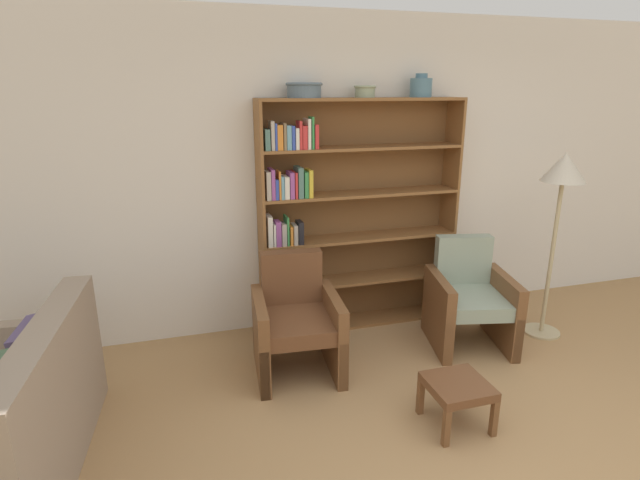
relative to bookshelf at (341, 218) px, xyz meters
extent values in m
cube|color=silver|center=(0.36, 0.17, 0.35)|extent=(12.00, 0.06, 2.75)
cube|color=brown|center=(-0.72, -0.02, 0.00)|extent=(0.02, 0.30, 2.05)
cube|color=brown|center=(1.06, -0.02, 0.00)|extent=(0.02, 0.30, 2.05)
cube|color=brown|center=(0.17, -0.02, 1.01)|extent=(1.75, 0.30, 0.03)
cube|color=brown|center=(0.17, -0.02, -1.01)|extent=(1.75, 0.30, 0.03)
cube|color=brown|center=(0.17, 0.13, 0.00)|extent=(1.75, 0.01, 2.05)
cube|color=black|center=(-0.66, -0.07, -0.87)|extent=(0.04, 0.16, 0.26)
cube|color=gold|center=(-0.63, -0.08, -0.91)|extent=(0.02, 0.15, 0.17)
cube|color=#669EB2|center=(-0.59, -0.05, -0.88)|extent=(0.04, 0.20, 0.23)
cube|color=gold|center=(-0.55, -0.08, -0.88)|extent=(0.03, 0.13, 0.24)
cube|color=gold|center=(-0.52, -0.07, -0.87)|extent=(0.03, 0.15, 0.26)
cube|color=gold|center=(-0.48, -0.08, -0.86)|extent=(0.03, 0.13, 0.27)
cube|color=orange|center=(-0.45, -0.07, -0.89)|extent=(0.04, 0.15, 0.21)
cube|color=black|center=(-0.40, -0.05, -0.90)|extent=(0.04, 0.19, 0.19)
cube|color=brown|center=(0.17, -0.02, -0.59)|extent=(1.75, 0.30, 0.03)
cube|color=orange|center=(-0.67, -0.05, -0.46)|extent=(0.03, 0.20, 0.23)
cube|color=orange|center=(-0.64, -0.06, -0.47)|extent=(0.04, 0.18, 0.21)
cube|color=#7F6B4C|center=(-0.59, -0.07, -0.45)|extent=(0.04, 0.16, 0.25)
cube|color=orange|center=(-0.54, -0.06, -0.46)|extent=(0.04, 0.17, 0.23)
cube|color=#669EB2|center=(-0.51, -0.06, -0.49)|extent=(0.02, 0.18, 0.17)
cube|color=black|center=(-0.48, -0.05, -0.49)|extent=(0.04, 0.20, 0.18)
cube|color=#4C756B|center=(-0.44, -0.08, -0.48)|extent=(0.03, 0.14, 0.19)
cube|color=#334CB2|center=(-0.40, -0.07, -0.45)|extent=(0.04, 0.15, 0.25)
cube|color=brown|center=(0.17, -0.02, -0.19)|extent=(1.75, 0.30, 0.02)
cube|color=white|center=(-0.66, -0.06, -0.04)|extent=(0.04, 0.18, 0.26)
cube|color=white|center=(-0.63, -0.08, -0.08)|extent=(0.02, 0.13, 0.19)
cube|color=#994C99|center=(-0.59, -0.09, -0.07)|extent=(0.04, 0.12, 0.21)
cube|color=#B2A899|center=(-0.55, -0.08, -0.08)|extent=(0.04, 0.13, 0.19)
cube|color=#388C47|center=(-0.51, -0.07, -0.05)|extent=(0.02, 0.16, 0.24)
cube|color=orange|center=(-0.48, -0.07, -0.09)|extent=(0.02, 0.15, 0.16)
cube|color=#B2A899|center=(-0.45, -0.08, -0.09)|extent=(0.03, 0.14, 0.17)
cube|color=black|center=(-0.40, -0.08, -0.08)|extent=(0.04, 0.14, 0.19)
cube|color=brown|center=(0.17, -0.02, 0.21)|extent=(1.75, 0.30, 0.02)
cube|color=#B2A899|center=(-0.67, -0.08, 0.34)|extent=(0.04, 0.14, 0.23)
cube|color=#994C99|center=(-0.63, -0.06, 0.35)|extent=(0.03, 0.19, 0.25)
cube|color=#334CB2|center=(-0.60, -0.05, 0.31)|extent=(0.03, 0.19, 0.17)
cube|color=orange|center=(-0.57, -0.09, 0.34)|extent=(0.02, 0.13, 0.23)
cube|color=#669EB2|center=(-0.55, -0.05, 0.32)|extent=(0.02, 0.20, 0.19)
cube|color=white|center=(-0.52, -0.07, 0.32)|extent=(0.04, 0.15, 0.19)
cube|color=#994C99|center=(-0.47, -0.06, 0.33)|extent=(0.04, 0.17, 0.22)
cube|color=red|center=(-0.44, -0.05, 0.33)|extent=(0.02, 0.20, 0.22)
cube|color=#4C756B|center=(-0.40, -0.06, 0.35)|extent=(0.04, 0.18, 0.25)
cube|color=#388C47|center=(-0.35, -0.06, 0.33)|extent=(0.03, 0.17, 0.22)
cube|color=gold|center=(-0.31, -0.07, 0.34)|extent=(0.03, 0.16, 0.23)
cube|color=brown|center=(0.17, -0.02, 0.61)|extent=(1.75, 0.30, 0.02)
cube|color=#4C756B|center=(-0.66, -0.07, 0.71)|extent=(0.04, 0.15, 0.17)
cube|color=#B2A899|center=(-0.62, -0.07, 0.74)|extent=(0.03, 0.16, 0.23)
cube|color=#334CB2|center=(-0.60, -0.07, 0.73)|extent=(0.02, 0.16, 0.21)
cube|color=orange|center=(-0.56, -0.07, 0.72)|extent=(0.04, 0.16, 0.20)
cube|color=#7F6B4C|center=(-0.52, -0.07, 0.73)|extent=(0.02, 0.15, 0.21)
cube|color=#669EB2|center=(-0.49, -0.06, 0.72)|extent=(0.04, 0.17, 0.19)
cube|color=#334CB2|center=(-0.46, -0.07, 0.72)|extent=(0.02, 0.16, 0.19)
cube|color=white|center=(-0.42, -0.07, 0.71)|extent=(0.03, 0.16, 0.17)
cube|color=red|center=(-0.39, -0.08, 0.74)|extent=(0.02, 0.13, 0.22)
cube|color=red|center=(-0.36, -0.05, 0.72)|extent=(0.04, 0.20, 0.19)
cube|color=white|center=(-0.32, -0.06, 0.74)|extent=(0.02, 0.18, 0.24)
cube|color=#388C47|center=(-0.29, -0.09, 0.75)|extent=(0.02, 0.12, 0.26)
cube|color=red|center=(-0.26, -0.08, 0.72)|extent=(0.03, 0.14, 0.19)
cylinder|color=slate|center=(-0.33, -0.02, 1.08)|extent=(0.27, 0.27, 0.11)
torus|color=slate|center=(-0.33, -0.02, 1.13)|extent=(0.30, 0.30, 0.02)
cylinder|color=gray|center=(0.19, -0.02, 1.07)|extent=(0.17, 0.17, 0.09)
torus|color=gray|center=(0.19, -0.02, 1.11)|extent=(0.19, 0.19, 0.02)
cylinder|color=slate|center=(0.70, -0.02, 1.10)|extent=(0.19, 0.19, 0.16)
cylinder|color=slate|center=(0.70, -0.02, 1.20)|extent=(0.10, 0.10, 0.04)
cube|color=gray|center=(-2.14, -1.32, -0.35)|extent=(0.30, 1.57, 0.44)
cube|color=gray|center=(-2.43, -0.58, -0.72)|extent=(0.89, 0.19, 0.62)
cube|color=#4C6B4C|center=(-2.28, -1.53, -0.39)|extent=(0.20, 0.37, 0.37)
cube|color=#5B4C75|center=(-2.25, -1.10, -0.39)|extent=(0.20, 0.37, 0.37)
cube|color=brown|center=(-0.33, -1.03, -0.83)|extent=(0.08, 0.08, 0.38)
cube|color=brown|center=(-0.89, -0.98, -0.83)|extent=(0.08, 0.08, 0.38)
cube|color=brown|center=(-0.27, -0.43, -0.83)|extent=(0.08, 0.08, 0.38)
cube|color=brown|center=(-0.84, -0.38, -0.83)|extent=(0.08, 0.08, 0.38)
cube|color=brown|center=(-0.58, -0.71, -0.61)|extent=(0.53, 0.68, 0.12)
cube|color=brown|center=(-0.56, -0.43, -0.35)|extent=(0.49, 0.16, 0.45)
cube|color=brown|center=(-0.31, -0.73, -0.71)|extent=(0.14, 0.68, 0.62)
cube|color=brown|center=(-0.86, -0.68, -0.71)|extent=(0.14, 0.68, 0.62)
cube|color=brown|center=(1.14, -1.07, -0.83)|extent=(0.08, 0.08, 0.38)
cube|color=brown|center=(0.58, -0.94, -0.83)|extent=(0.08, 0.08, 0.38)
cube|color=brown|center=(1.27, -0.47, -0.83)|extent=(0.08, 0.08, 0.38)
cube|color=brown|center=(0.72, -0.34, -0.83)|extent=(0.08, 0.08, 0.38)
cube|color=gray|center=(0.93, -0.71, -0.61)|extent=(0.61, 0.73, 0.12)
cube|color=gray|center=(0.99, -0.43, -0.35)|extent=(0.49, 0.22, 0.45)
cube|color=brown|center=(1.20, -0.77, -0.71)|extent=(0.23, 0.68, 0.62)
cube|color=brown|center=(0.65, -0.64, -0.71)|extent=(0.23, 0.68, 0.62)
cylinder|color=tan|center=(1.69, -0.70, -1.02)|extent=(0.32, 0.32, 0.02)
cylinder|color=tan|center=(1.69, -0.70, -0.32)|extent=(0.04, 0.04, 1.37)
cone|color=#BCB29E|center=(1.69, -0.70, 0.48)|extent=(0.36, 0.36, 0.24)
cube|color=brown|center=(0.08, -1.45, -0.90)|extent=(0.04, 0.04, 0.25)
cube|color=brown|center=(0.42, -1.45, -0.90)|extent=(0.04, 0.04, 0.25)
cube|color=brown|center=(0.08, -1.79, -0.90)|extent=(0.04, 0.04, 0.25)
cube|color=brown|center=(0.42, -1.79, -0.90)|extent=(0.04, 0.04, 0.25)
cube|color=brown|center=(0.25, -1.62, -0.74)|extent=(0.38, 0.38, 0.06)
camera|label=1|loc=(-1.39, -4.05, 1.10)|focal=28.00mm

